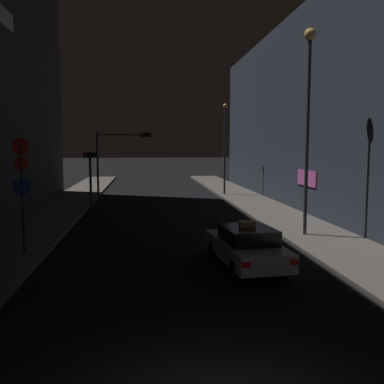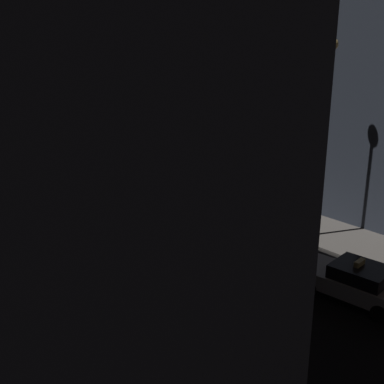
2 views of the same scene
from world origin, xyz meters
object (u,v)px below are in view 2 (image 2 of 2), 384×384
at_px(traffic_light_overhead, 3,139).
at_px(street_lamp_far_block, 111,106).
at_px(taxi, 356,282).
at_px(traffic_light_left_kerb, 11,182).
at_px(sign_pole_left, 144,279).
at_px(street_lamp_near_block, 327,107).

xyz_separation_m(traffic_light_overhead, street_lamp_far_block, (8.50, 2.35, 0.67)).
height_order(taxi, traffic_light_left_kerb, traffic_light_left_kerb).
height_order(sign_pole_left, street_lamp_far_block, street_lamp_far_block).
bearing_deg(taxi, sign_pole_left, 164.08).
height_order(traffic_light_overhead, sign_pole_left, traffic_light_overhead).
height_order(traffic_light_overhead, traffic_light_left_kerb, traffic_light_overhead).
distance_m(traffic_light_overhead, sign_pole_left, 16.52).
height_order(taxi, street_lamp_near_block, street_lamp_near_block).
height_order(traffic_light_left_kerb, street_lamp_near_block, street_lamp_near_block).
bearing_deg(traffic_light_left_kerb, street_lamp_near_block, -42.38).
height_order(traffic_light_left_kerb, street_lamp_far_block, street_lamp_far_block).
bearing_deg(sign_pole_left, street_lamp_far_block, 59.27).
height_order(traffic_light_left_kerb, sign_pole_left, sign_pole_left).
xyz_separation_m(sign_pole_left, street_lamp_near_block, (11.67, 2.09, 3.53)).
bearing_deg(traffic_light_overhead, street_lamp_near_block, -57.37).
relative_size(traffic_light_overhead, sign_pole_left, 1.23).
bearing_deg(street_lamp_far_block, taxi, -98.58).
xyz_separation_m(taxi, traffic_light_left_kerb, (-6.90, 14.06, 1.99)).
height_order(traffic_light_overhead, street_lamp_near_block, street_lamp_near_block).
xyz_separation_m(traffic_light_overhead, sign_pole_left, (-2.58, -16.28, -1.05)).
height_order(taxi, sign_pole_left, sign_pole_left).
xyz_separation_m(taxi, street_lamp_near_block, (3.74, 4.36, 5.53)).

